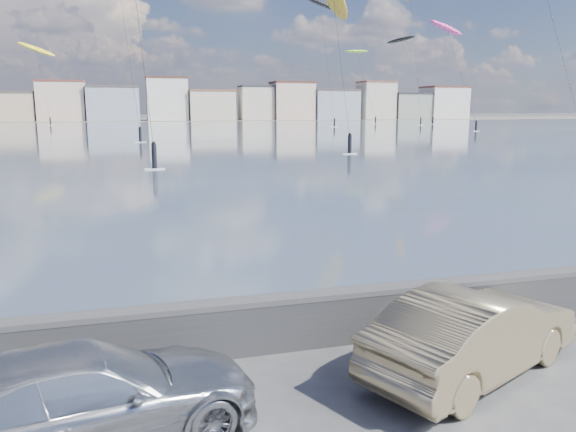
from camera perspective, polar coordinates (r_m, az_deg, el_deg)
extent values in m
cube|color=#38475C|center=(98.13, -14.79, 8.11)|extent=(500.00, 177.00, 0.00)
cube|color=#4C473D|center=(206.57, -15.47, 9.40)|extent=(500.00, 60.00, 0.00)
cube|color=#28282B|center=(10.19, -3.49, -11.37)|extent=(400.00, 0.35, 0.90)
cylinder|color=#28282B|center=(10.03, -3.52, -8.99)|extent=(400.00, 0.36, 0.36)
cube|color=#CCB293|center=(195.33, -25.95, 9.88)|extent=(12.00, 10.00, 8.50)
cube|color=#4C423D|center=(195.38, -26.07, 11.21)|extent=(12.24, 10.20, 0.60)
cube|color=beige|center=(193.51, -22.00, 10.70)|extent=(14.00, 11.00, 12.00)
cube|color=brown|center=(193.67, -22.13, 12.56)|extent=(14.28, 11.22, 0.60)
cube|color=#9EA8B7|center=(192.56, -17.32, 10.78)|extent=(16.00, 13.00, 10.50)
cube|color=#4C423D|center=(192.67, -17.41, 12.42)|extent=(16.32, 13.26, 0.60)
cube|color=white|center=(192.97, -12.20, 11.46)|extent=(13.00, 10.00, 13.50)
cube|color=#562D23|center=(193.18, -12.28, 13.55)|extent=(13.26, 10.20, 0.60)
cube|color=beige|center=(194.47, -7.83, 11.01)|extent=(15.00, 12.00, 9.50)
cube|color=brown|center=(194.54, -7.87, 12.50)|extent=(15.30, 12.24, 0.60)
cube|color=beige|center=(197.26, -3.28, 11.31)|extent=(11.00, 9.00, 11.00)
cube|color=#2D2D33|center=(197.38, -3.30, 12.99)|extent=(11.22, 9.18, 0.60)
cube|color=beige|center=(200.50, 0.42, 11.54)|extent=(14.00, 11.00, 12.50)
cube|color=#562D23|center=(200.67, 0.42, 13.41)|extent=(14.28, 11.22, 0.60)
cube|color=#9EA8B7|center=(205.36, 4.65, 11.14)|extent=(16.00, 12.00, 10.00)
cube|color=#4C423D|center=(205.44, 4.67, 12.62)|extent=(16.32, 12.24, 0.60)
cube|color=beige|center=(211.68, 8.93, 11.45)|extent=(12.00, 10.00, 13.00)
cube|color=brown|center=(211.85, 8.99, 13.28)|extent=(12.24, 10.20, 0.60)
cube|color=gray|center=(217.62, 12.21, 10.79)|extent=(14.00, 11.00, 9.00)
cube|color=#2D2D33|center=(217.68, 12.26, 12.05)|extent=(14.28, 11.22, 0.60)
cube|color=white|center=(224.75, 15.55, 10.96)|extent=(15.00, 12.00, 11.50)
cube|color=brown|center=(224.87, 15.63, 12.50)|extent=(15.30, 12.24, 0.60)
imported|color=#A5A6AB|center=(7.99, -19.97, -16.99)|extent=(4.87, 2.85, 1.33)
imported|color=tan|center=(9.83, 18.33, -11.15)|extent=(4.55, 3.17, 1.42)
ellipsoid|color=black|center=(143.62, 3.28, 20.77)|extent=(9.88, 3.53, 4.37)
cube|color=white|center=(127.19, 4.74, 9.02)|extent=(1.40, 0.42, 0.08)
cylinder|color=black|center=(127.16, 4.74, 9.43)|extent=(0.36, 0.36, 1.70)
sphere|color=black|center=(127.14, 4.75, 9.83)|extent=(0.28, 0.28, 0.28)
cylinder|color=black|center=(134.74, 3.99, 15.52)|extent=(1.43, 14.83, 27.49)
ellipsoid|color=#8CD826|center=(166.49, 6.99, 16.27)|extent=(8.34, 3.97, 1.25)
cube|color=white|center=(151.07, 8.86, 9.24)|extent=(1.40, 0.42, 0.08)
cylinder|color=black|center=(151.05, 8.87, 9.58)|extent=(0.36, 0.36, 1.70)
sphere|color=black|center=(151.03, 8.88, 9.92)|extent=(0.28, 0.28, 0.28)
cylinder|color=black|center=(158.48, 7.90, 13.15)|extent=(0.83, 15.76, 18.60)
cube|color=white|center=(40.73, -13.38, 4.67)|extent=(1.40, 0.42, 0.08)
cylinder|color=black|center=(40.65, -13.44, 5.93)|extent=(0.36, 0.36, 1.70)
sphere|color=black|center=(40.58, -13.49, 7.19)|extent=(0.28, 0.28, 0.28)
ellipsoid|color=yellow|center=(162.00, -24.21, 15.21)|extent=(9.88, 4.05, 4.84)
cube|color=white|center=(148.78, -22.98, 8.48)|extent=(1.40, 0.42, 0.08)
cylinder|color=black|center=(148.76, -23.00, 8.83)|extent=(0.36, 0.36, 1.70)
sphere|color=black|center=(148.74, -23.03, 9.17)|extent=(0.28, 0.28, 0.28)
cylinder|color=black|center=(155.14, -23.63, 12.22)|extent=(3.49, 12.31, 17.59)
cube|color=white|center=(73.07, -14.76, 7.28)|extent=(1.40, 0.42, 0.08)
cylinder|color=black|center=(73.03, -14.79, 7.98)|extent=(0.36, 0.36, 1.70)
sphere|color=black|center=(72.99, -14.83, 8.69)|extent=(0.28, 0.28, 0.28)
cylinder|color=black|center=(81.70, -16.34, 18.53)|extent=(2.45, 15.99, 28.69)
ellipsoid|color=black|center=(165.08, 11.38, 17.15)|extent=(6.30, 10.47, 2.15)
cube|color=white|center=(151.49, 14.50, 9.03)|extent=(1.40, 0.42, 0.08)
cylinder|color=black|center=(151.47, 14.52, 9.37)|extent=(0.36, 0.36, 1.70)
sphere|color=black|center=(151.45, 14.53, 9.71)|extent=(0.28, 0.28, 0.28)
cylinder|color=black|center=(157.86, 12.91, 13.50)|extent=(2.23, 15.57, 21.37)
ellipsoid|color=#E5338C|center=(116.71, 15.80, 17.91)|extent=(10.98, 7.90, 3.62)
cube|color=white|center=(109.48, 18.54, 8.19)|extent=(1.40, 0.42, 0.08)
cylinder|color=black|center=(109.44, 18.57, 8.66)|extent=(0.36, 0.36, 1.70)
sphere|color=black|center=(109.42, 18.60, 9.13)|extent=(0.28, 0.28, 0.28)
cylinder|color=black|center=(112.69, 17.17, 13.52)|extent=(1.94, 8.79, 17.89)
cube|color=white|center=(142.86, 13.32, 8.98)|extent=(1.40, 0.42, 0.08)
cylinder|color=black|center=(142.84, 13.33, 9.34)|extent=(0.36, 0.36, 1.70)
sphere|color=black|center=(142.82, 13.35, 9.70)|extent=(0.28, 0.28, 0.28)
cylinder|color=black|center=(149.82, 12.80, 15.90)|extent=(2.59, 13.24, 33.10)
cube|color=white|center=(53.14, 6.27, 6.31)|extent=(1.40, 0.42, 0.08)
cylinder|color=black|center=(53.08, 6.29, 7.28)|extent=(0.36, 0.36, 1.70)
sphere|color=black|center=(53.03, 6.31, 8.25)|extent=(0.28, 0.28, 0.28)
cylinder|color=black|center=(61.21, 5.36, 15.47)|extent=(3.95, 15.78, 15.73)
cylinder|color=black|center=(61.09, 25.40, 17.16)|extent=(0.40, 10.72, 21.35)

